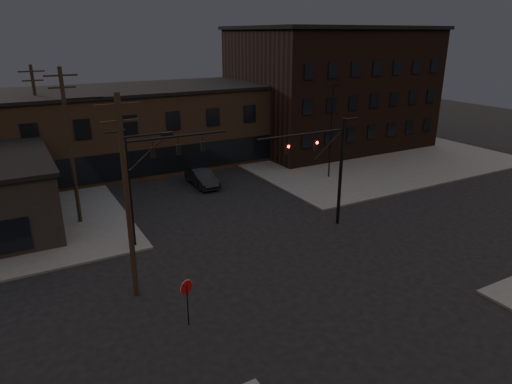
% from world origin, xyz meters
% --- Properties ---
extents(ground, '(140.00, 140.00, 0.00)m').
position_xyz_m(ground, '(0.00, 0.00, 0.00)').
color(ground, black).
rests_on(ground, ground).
extents(sidewalk_ne, '(30.00, 30.00, 0.15)m').
position_xyz_m(sidewalk_ne, '(22.00, 22.00, 0.07)').
color(sidewalk_ne, '#474744').
rests_on(sidewalk_ne, ground).
extents(building_row, '(40.00, 12.00, 8.00)m').
position_xyz_m(building_row, '(0.00, 28.00, 4.00)').
color(building_row, '#4C3928').
rests_on(building_row, ground).
extents(building_right, '(22.00, 16.00, 14.00)m').
position_xyz_m(building_right, '(22.00, 26.00, 7.00)').
color(building_right, black).
rests_on(building_right, ground).
extents(traffic_signal_near, '(7.12, 0.24, 8.00)m').
position_xyz_m(traffic_signal_near, '(5.36, 4.50, 4.93)').
color(traffic_signal_near, black).
rests_on(traffic_signal_near, ground).
extents(traffic_signal_far, '(7.12, 0.24, 8.00)m').
position_xyz_m(traffic_signal_far, '(-6.72, 8.00, 5.01)').
color(traffic_signal_far, black).
rests_on(traffic_signal_far, ground).
extents(stop_sign, '(0.72, 0.33, 2.48)m').
position_xyz_m(stop_sign, '(-8.00, -1.99, 1.84)').
color(stop_sign, black).
rests_on(stop_sign, ground).
extents(utility_pole_near, '(3.70, 0.28, 11.00)m').
position_xyz_m(utility_pole_near, '(-9.43, 2.00, 5.87)').
color(utility_pole_near, black).
rests_on(utility_pole_near, ground).
extents(utility_pole_mid, '(3.70, 0.28, 11.50)m').
position_xyz_m(utility_pole_mid, '(-10.44, 14.00, 6.13)').
color(utility_pole_mid, black).
rests_on(utility_pole_mid, ground).
extents(utility_pole_far, '(2.20, 0.28, 11.00)m').
position_xyz_m(utility_pole_far, '(-11.50, 26.00, 5.78)').
color(utility_pole_far, black).
rests_on(utility_pole_far, ground).
extents(lot_light_a, '(1.50, 0.28, 9.14)m').
position_xyz_m(lot_light_a, '(13.00, 14.00, 5.51)').
color(lot_light_a, black).
rests_on(lot_light_a, ground).
extents(lot_light_b, '(1.50, 0.28, 9.14)m').
position_xyz_m(lot_light_b, '(19.00, 19.00, 5.51)').
color(lot_light_b, black).
rests_on(lot_light_b, ground).
extents(parked_car_lot_a, '(5.00, 3.51, 1.58)m').
position_xyz_m(parked_car_lot_a, '(13.32, 20.79, 0.94)').
color(parked_car_lot_a, black).
rests_on(parked_car_lot_a, sidewalk_ne).
extents(parked_car_lot_b, '(4.95, 3.26, 1.33)m').
position_xyz_m(parked_car_lot_b, '(14.30, 22.79, 0.82)').
color(parked_car_lot_b, '#BBBBBD').
rests_on(parked_car_lot_b, sidewalk_ne).
extents(car_crossing, '(1.74, 4.96, 1.63)m').
position_xyz_m(car_crossing, '(1.04, 17.81, 0.82)').
color(car_crossing, black).
rests_on(car_crossing, ground).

